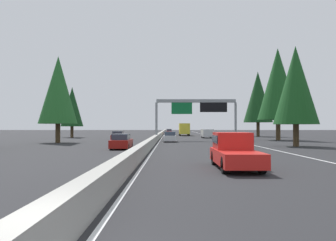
{
  "coord_description": "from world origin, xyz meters",
  "views": [
    {
      "loc": [
        -4.9,
        -1.75,
        2.18
      ],
      "look_at": [
        48.37,
        -1.51,
        3.13
      ],
      "focal_mm": 36.93,
      "sensor_mm": 36.0,
      "label": 1
    }
  ],
  "objects_px": {
    "pickup_mid_center": "(234,151)",
    "conifer_right_near": "(296,85)",
    "oncoming_near": "(118,136)",
    "minivan_far_right": "(207,133)",
    "conifer_right_far": "(258,97)",
    "conifer_left_mid": "(72,107)",
    "box_truck_mid_right": "(184,129)",
    "conifer_left_near": "(58,90)",
    "oncoming_far": "(121,142)",
    "sedan_distant_b": "(237,141)",
    "sign_gantry_overhead": "(197,108)",
    "sedan_far_center": "(170,137)",
    "sedan_far_left": "(169,132)",
    "conifer_right_mid": "(278,84)"
  },
  "relations": [
    {
      "from": "pickup_mid_center",
      "to": "conifer_right_far",
      "type": "bearing_deg",
      "value": -15.55
    },
    {
      "from": "conifer_left_near",
      "to": "conifer_right_mid",
      "type": "bearing_deg",
      "value": -74.16
    },
    {
      "from": "oncoming_far",
      "to": "conifer_right_far",
      "type": "distance_m",
      "value": 49.01
    },
    {
      "from": "conifer_right_far",
      "to": "oncoming_near",
      "type": "bearing_deg",
      "value": 127.44
    },
    {
      "from": "conifer_left_mid",
      "to": "conifer_left_near",
      "type": "bearing_deg",
      "value": -168.65
    },
    {
      "from": "sign_gantry_overhead",
      "to": "box_truck_mid_right",
      "type": "relative_size",
      "value": 1.49
    },
    {
      "from": "box_truck_mid_right",
      "to": "conifer_right_mid",
      "type": "height_order",
      "value": "conifer_right_mid"
    },
    {
      "from": "pickup_mid_center",
      "to": "minivan_far_right",
      "type": "xyz_separation_m",
      "value": [
        48.41,
        -3.83,
        0.04
      ]
    },
    {
      "from": "sedan_distant_b",
      "to": "conifer_right_mid",
      "type": "relative_size",
      "value": 0.3
    },
    {
      "from": "pickup_mid_center",
      "to": "conifer_left_near",
      "type": "bearing_deg",
      "value": 33.28
    },
    {
      "from": "box_truck_mid_right",
      "to": "conifer_right_far",
      "type": "distance_m",
      "value": 19.09
    },
    {
      "from": "sedan_distant_b",
      "to": "conifer_right_far",
      "type": "bearing_deg",
      "value": -17.37
    },
    {
      "from": "pickup_mid_center",
      "to": "sedan_far_left",
      "type": "xyz_separation_m",
      "value": [
        84.98,
        3.56,
        -0.23
      ]
    },
    {
      "from": "sedan_far_left",
      "to": "conifer_left_mid",
      "type": "xyz_separation_m",
      "value": [
        -33.9,
        19.51,
        5.49
      ]
    },
    {
      "from": "pickup_mid_center",
      "to": "conifer_right_near",
      "type": "distance_m",
      "value": 23.14
    },
    {
      "from": "minivan_far_right",
      "to": "sedan_far_center",
      "type": "distance_m",
      "value": 18.61
    },
    {
      "from": "sedan_distant_b",
      "to": "conifer_right_far",
      "type": "height_order",
      "value": "conifer_right_far"
    },
    {
      "from": "conifer_left_mid",
      "to": "minivan_far_right",
      "type": "bearing_deg",
      "value": -95.66
    },
    {
      "from": "sedan_distant_b",
      "to": "conifer_right_near",
      "type": "bearing_deg",
      "value": -76.67
    },
    {
      "from": "pickup_mid_center",
      "to": "oncoming_far",
      "type": "xyz_separation_m",
      "value": [
        15.47,
        8.13,
        -0.23
      ]
    },
    {
      "from": "box_truck_mid_right",
      "to": "conifer_right_mid",
      "type": "xyz_separation_m",
      "value": [
        -27.96,
        -13.96,
        7.45
      ]
    },
    {
      "from": "oncoming_near",
      "to": "conifer_right_far",
      "type": "height_order",
      "value": "conifer_right_far"
    },
    {
      "from": "pickup_mid_center",
      "to": "sign_gantry_overhead",
      "type": "bearing_deg",
      "value": -1.41
    },
    {
      "from": "conifer_right_near",
      "to": "conifer_left_mid",
      "type": "distance_m",
      "value": 45.9
    },
    {
      "from": "sedan_distant_b",
      "to": "box_truck_mid_right",
      "type": "bearing_deg",
      "value": 4.37
    },
    {
      "from": "sign_gantry_overhead",
      "to": "sedan_far_center",
      "type": "distance_m",
      "value": 7.4
    },
    {
      "from": "sedan_far_center",
      "to": "conifer_left_mid",
      "type": "relative_size",
      "value": 0.43
    },
    {
      "from": "oncoming_near",
      "to": "minivan_far_right",
      "type": "bearing_deg",
      "value": 128.2
    },
    {
      "from": "conifer_right_far",
      "to": "conifer_left_mid",
      "type": "height_order",
      "value": "conifer_right_far"
    },
    {
      "from": "pickup_mid_center",
      "to": "sedan_far_center",
      "type": "height_order",
      "value": "pickup_mid_center"
    },
    {
      "from": "minivan_far_right",
      "to": "box_truck_mid_right",
      "type": "xyz_separation_m",
      "value": [
        16.89,
        3.72,
        0.66
      ]
    },
    {
      "from": "conifer_right_mid",
      "to": "conifer_left_near",
      "type": "relative_size",
      "value": 1.27
    },
    {
      "from": "box_truck_mid_right",
      "to": "minivan_far_right",
      "type": "bearing_deg",
      "value": -167.58
    },
    {
      "from": "sedan_far_left",
      "to": "conifer_right_far",
      "type": "distance_m",
      "value": 34.74
    },
    {
      "from": "conifer_right_mid",
      "to": "conifer_left_near",
      "type": "bearing_deg",
      "value": 105.84
    },
    {
      "from": "sedan_distant_b",
      "to": "oncoming_near",
      "type": "bearing_deg",
      "value": 39.94
    },
    {
      "from": "sign_gantry_overhead",
      "to": "oncoming_near",
      "type": "xyz_separation_m",
      "value": [
        0.96,
        12.38,
        -4.44
      ]
    },
    {
      "from": "sedan_far_center",
      "to": "sedan_far_left",
      "type": "distance_m",
      "value": 53.73
    },
    {
      "from": "sedan_distant_b",
      "to": "sedan_far_left",
      "type": "height_order",
      "value": "same"
    },
    {
      "from": "sedan_distant_b",
      "to": "oncoming_far",
      "type": "height_order",
      "value": "same"
    },
    {
      "from": "minivan_far_right",
      "to": "oncoming_near",
      "type": "bearing_deg",
      "value": 128.2
    },
    {
      "from": "sedan_distant_b",
      "to": "conifer_right_near",
      "type": "distance_m",
      "value": 9.25
    },
    {
      "from": "sedan_distant_b",
      "to": "conifer_right_far",
      "type": "relative_size",
      "value": 0.31
    },
    {
      "from": "oncoming_far",
      "to": "conifer_right_near",
      "type": "distance_m",
      "value": 20.06
    },
    {
      "from": "conifer_right_mid",
      "to": "conifer_right_near",
      "type": "bearing_deg",
      "value": 168.53
    },
    {
      "from": "oncoming_far",
      "to": "sedan_distant_b",
      "type": "bearing_deg",
      "value": 102.84
    },
    {
      "from": "sedan_far_left",
      "to": "conifer_right_far",
      "type": "relative_size",
      "value": 0.31
    },
    {
      "from": "minivan_far_right",
      "to": "conifer_left_near",
      "type": "height_order",
      "value": "conifer_left_near"
    },
    {
      "from": "pickup_mid_center",
      "to": "box_truck_mid_right",
      "type": "height_order",
      "value": "box_truck_mid_right"
    },
    {
      "from": "sedan_far_center",
      "to": "sedan_far_left",
      "type": "relative_size",
      "value": 1.0
    }
  ]
}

